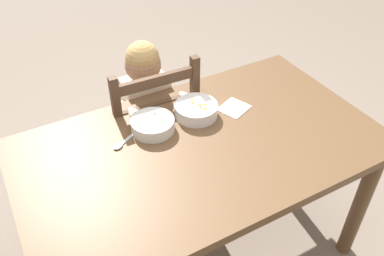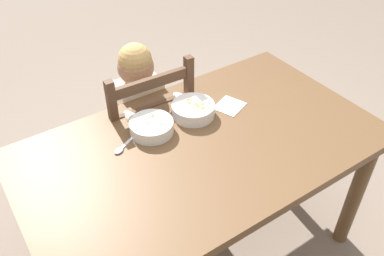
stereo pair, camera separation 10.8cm
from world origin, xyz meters
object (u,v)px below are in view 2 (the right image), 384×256
at_px(dining_chair, 144,135).
at_px(bowl_of_carrots, 193,109).
at_px(spoon, 122,148).
at_px(dining_table, 202,161).
at_px(child_figure, 142,107).
at_px(bowl_of_peas, 152,127).

relative_size(dining_chair, bowl_of_carrots, 4.90).
xyz_separation_m(bowl_of_carrots, spoon, (-0.36, -0.02, -0.03)).
bearing_deg(dining_table, child_figure, 93.57).
height_order(dining_table, bowl_of_carrots, bowl_of_carrots).
bearing_deg(dining_table, spoon, 151.87).
bearing_deg(bowl_of_peas, dining_table, -52.97).
distance_m(dining_chair, spoon, 0.50).
distance_m(dining_table, child_figure, 0.47).
height_order(dining_chair, bowl_of_carrots, dining_chair).
bearing_deg(spoon, child_figure, 51.21).
distance_m(child_figure, bowl_of_peas, 0.33).
relative_size(dining_table, bowl_of_carrots, 7.77).
height_order(bowl_of_carrots, spoon, bowl_of_carrots).
xyz_separation_m(dining_table, child_figure, (-0.03, 0.47, 0.01)).
bearing_deg(dining_table, dining_chair, 93.75).
height_order(child_figure, bowl_of_carrots, child_figure).
xyz_separation_m(dining_chair, bowl_of_peas, (-0.10, -0.30, 0.31)).
relative_size(bowl_of_carrots, spoon, 1.43).
distance_m(dining_table, spoon, 0.34).
bearing_deg(spoon, dining_chair, 52.06).
distance_m(bowl_of_peas, spoon, 0.15).
relative_size(child_figure, bowl_of_carrots, 5.13).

